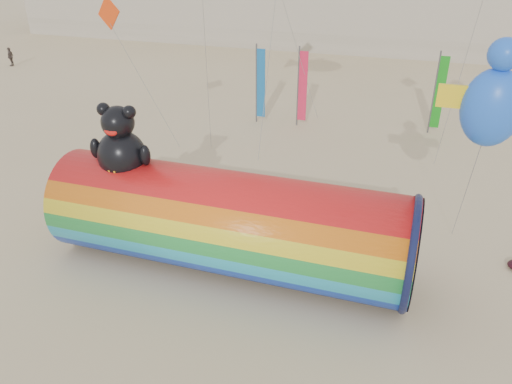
% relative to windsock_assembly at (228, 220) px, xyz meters
% --- Properties ---
extents(ground, '(160.00, 160.00, 0.00)m').
position_rel_windsock_assembly_xyz_m(ground, '(0.01, 0.28, -2.04)').
color(ground, '#CCB58C').
rests_on(ground, ground).
extents(windsock_assembly, '(13.32, 4.06, 6.14)m').
position_rel_windsock_assembly_xyz_m(windsock_assembly, '(0.00, 0.00, 0.00)').
color(windsock_assembly, red).
rests_on(windsock_assembly, ground).
extents(festival_banners, '(11.80, 1.53, 5.20)m').
position_rel_windsock_assembly_xyz_m(festival_banners, '(0.72, 16.60, 0.60)').
color(festival_banners, '#59595E').
rests_on(festival_banners, ground).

